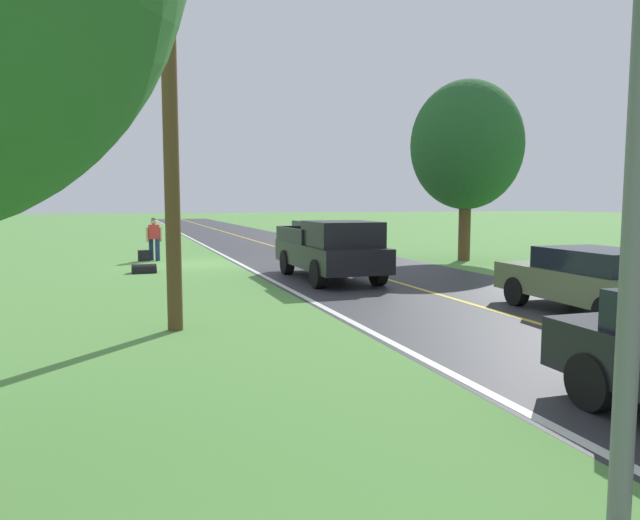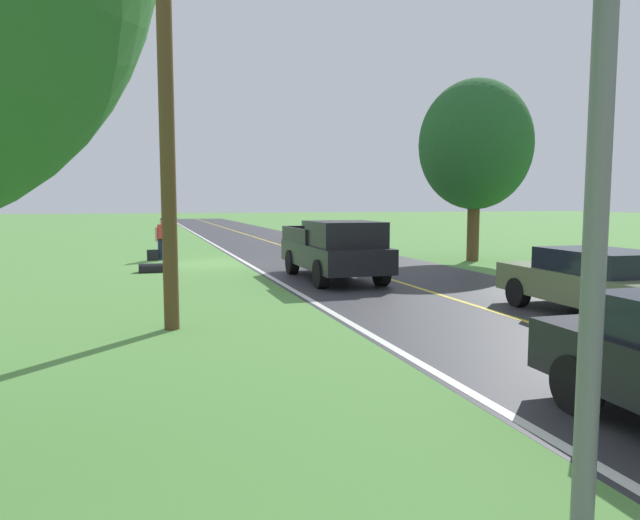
% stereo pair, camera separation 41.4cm
% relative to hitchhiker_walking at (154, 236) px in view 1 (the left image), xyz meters
% --- Properties ---
extents(ground_plane, '(200.00, 200.00, 0.00)m').
position_rel_hitchhiker_walking_xyz_m(ground_plane, '(-1.70, 1.93, -0.98)').
color(ground_plane, '#568E42').
extents(road_surface, '(7.18, 120.00, 0.00)m').
position_rel_hitchhiker_walking_xyz_m(road_surface, '(-6.45, 1.93, -0.98)').
color(road_surface, '#333338').
rests_on(road_surface, ground).
extents(lane_edge_line, '(0.16, 117.60, 0.00)m').
position_rel_hitchhiker_walking_xyz_m(lane_edge_line, '(-3.04, 1.93, -0.98)').
color(lane_edge_line, silver).
rests_on(lane_edge_line, ground).
extents(lane_centre_line, '(0.14, 117.60, 0.00)m').
position_rel_hitchhiker_walking_xyz_m(lane_centre_line, '(-6.45, 1.93, -0.98)').
color(lane_centre_line, gold).
rests_on(lane_centre_line, ground).
extents(hitchhiker_walking, '(0.62, 0.51, 1.75)m').
position_rel_hitchhiker_walking_xyz_m(hitchhiker_walking, '(0.00, 0.00, 0.00)').
color(hitchhiker_walking, navy).
rests_on(hitchhiker_walking, ground).
extents(suitcase_carried, '(0.47, 0.23, 0.44)m').
position_rel_hitchhiker_walking_xyz_m(suitcase_carried, '(0.41, 0.11, -0.76)').
color(suitcase_carried, black).
rests_on(suitcase_carried, ground).
extents(pickup_truck_passing, '(2.13, 5.42, 1.82)m').
position_rel_hitchhiker_walking_xyz_m(pickup_truck_passing, '(-4.79, 7.90, -0.01)').
color(pickup_truck_passing, black).
rests_on(pickup_truck_passing, ground).
extents(traffic_light_mast, '(0.61, 0.32, 5.20)m').
position_rel_hitchhiker_walking_xyz_m(traffic_light_mast, '(-1.93, 21.34, 2.57)').
color(traffic_light_mast, slate).
rests_on(traffic_light_mast, ground).
extents(tree_far_side_near, '(4.46, 4.46, 7.20)m').
position_rel_hitchhiker_walking_xyz_m(tree_far_side_near, '(-11.93, 4.01, 3.63)').
color(tree_far_side_near, brown).
rests_on(tree_far_side_near, ground).
extents(sedan_mid_oncoming, '(2.06, 4.47, 1.41)m').
position_rel_hitchhiker_walking_xyz_m(sedan_mid_oncoming, '(-8.12, 14.82, -0.23)').
color(sedan_mid_oncoming, '#66754C').
rests_on(sedan_mid_oncoming, ground).
extents(sedan_near_oncoming, '(1.94, 4.40, 1.41)m').
position_rel_hitchhiker_walking_xyz_m(sedan_near_oncoming, '(-8.01, -3.79, -0.23)').
color(sedan_near_oncoming, '#B2B7C1').
rests_on(sedan_near_oncoming, ground).
extents(utility_pole_roadside, '(0.28, 0.28, 8.88)m').
position_rel_hitchhiker_walking_xyz_m(utility_pole_roadside, '(0.34, 13.43, 3.46)').
color(utility_pole_roadside, brown).
rests_on(utility_pole_roadside, ground).
extents(drainage_culvert, '(0.80, 0.60, 0.60)m').
position_rel_hitchhiker_walking_xyz_m(drainage_culvert, '(0.56, 4.13, -0.98)').
color(drainage_culvert, black).
rests_on(drainage_culvert, ground).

